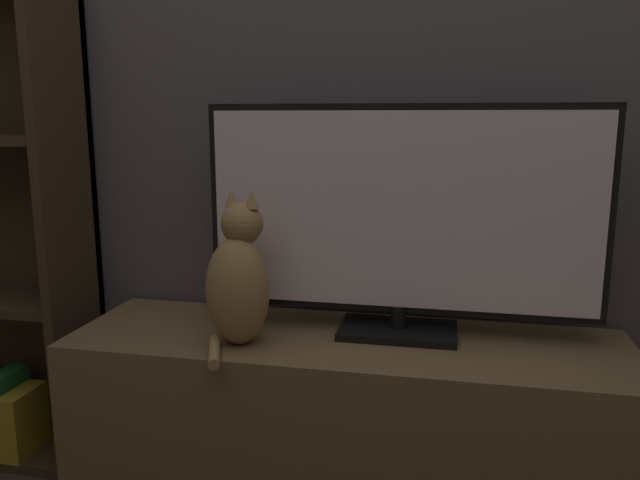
{
  "coord_description": "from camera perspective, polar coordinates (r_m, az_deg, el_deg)",
  "views": [
    {
      "loc": [
        0.26,
        -0.61,
        1.1
      ],
      "look_at": [
        -0.07,
        0.94,
        0.78
      ],
      "focal_mm": 35.0,
      "sensor_mm": 36.0,
      "label": 1
    }
  ],
  "objects": [
    {
      "name": "cat",
      "position": [
        1.62,
        -7.44,
        -3.78
      ],
      "size": [
        0.2,
        0.29,
        0.4
      ],
      "rotation": [
        0.0,
        0.0,
        -0.24
      ],
      "color": "#997547",
      "rests_on": "tv_stand"
    },
    {
      "name": "wall_back",
      "position": [
        1.86,
        4.02,
        17.47
      ],
      "size": [
        4.8,
        0.05,
        2.6
      ],
      "color": "#564C51",
      "rests_on": "ground_plane"
    },
    {
      "name": "tv_stand",
      "position": [
        1.79,
        2.31,
        -16.7
      ],
      "size": [
        1.49,
        0.45,
        0.52
      ],
      "color": "brown",
      "rests_on": "ground_plane"
    },
    {
      "name": "tv",
      "position": [
        1.65,
        7.41,
        1.99
      ],
      "size": [
        1.05,
        0.19,
        0.61
      ],
      "color": "black",
      "rests_on": "tv_stand"
    }
  ]
}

